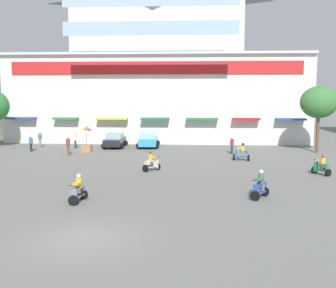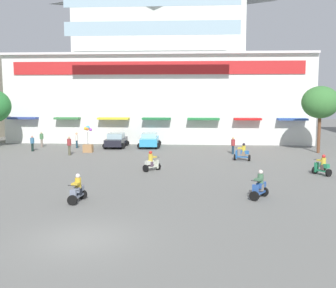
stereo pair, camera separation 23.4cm
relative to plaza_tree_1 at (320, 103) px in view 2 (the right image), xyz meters
name	(u,v)px [view 2 (the right image)]	position (x,y,z in m)	size (l,w,h in m)	color
ground_plane	(133,174)	(-16.08, -11.55, -4.79)	(128.00, 128.00, 0.00)	slate
colonial_building	(161,72)	(-16.08, 11.44, 3.44)	(34.66, 16.47, 19.57)	silver
plaza_tree_1	(320,103)	(0.00, 0.00, 0.00)	(3.48, 3.13, 6.34)	brown
parked_car_0	(116,140)	(-20.06, 2.69, -4.04)	(2.42, 4.12, 1.51)	black
parked_car_1	(149,140)	(-16.57, 3.03, -4.03)	(2.52, 4.12, 1.51)	#3397C7
scooter_rider_2	(152,163)	(-14.89, -10.26, -4.19)	(1.29, 1.36, 1.50)	black
scooter_rider_3	(242,153)	(-7.73, -5.07, -4.16)	(1.44, 0.84, 1.51)	black
scooter_rider_4	(259,187)	(-8.20, -17.76, -4.15)	(1.18, 1.43, 1.57)	black
scooter_rider_5	(322,166)	(-2.90, -11.02, -4.18)	(1.17, 1.37, 1.48)	black
scooter_rider_6	(77,191)	(-17.81, -19.14, -4.19)	(0.70, 1.46, 1.50)	black
pedestrian_0	(32,143)	(-27.69, -0.79, -3.93)	(0.54, 0.54, 1.53)	black
pedestrian_1	(77,139)	(-24.01, 1.75, -3.85)	(0.44, 0.44, 1.64)	#1A3342
pedestrian_2	(69,145)	(-23.24, -3.20, -3.80)	(0.45, 0.45, 1.74)	#4F4D3A
pedestrian_3	(233,145)	(-8.20, -1.39, -3.89)	(0.50, 0.50, 1.60)	#1C3346
pedestrian_4	(42,139)	(-27.93, 2.27, -3.88)	(0.39, 0.39, 1.62)	gray
balloon_vendor_cart	(88,144)	(-22.03, -1.19, -3.96)	(0.94, 0.68, 2.56)	#A2764A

